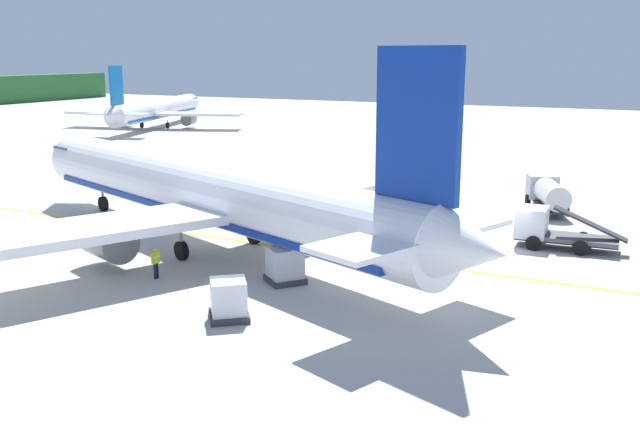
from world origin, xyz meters
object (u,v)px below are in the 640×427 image
(airliner_mid_apron, at_px, (156,110))
(service_truck_baggage, at_px, (549,228))
(airliner_foreground, at_px, (209,194))
(crew_marshaller, at_px, (423,224))
(crew_loader_left, at_px, (156,260))
(cargo_container_near, at_px, (229,299))
(cargo_container_mid, at_px, (285,265))
(service_truck_catering, at_px, (548,193))

(airliner_mid_apron, relative_size, service_truck_baggage, 5.28)
(airliner_foreground, relative_size, service_truck_baggage, 6.19)
(airliner_mid_apron, height_order, crew_marshaller, airliner_mid_apron)
(airliner_mid_apron, height_order, crew_loader_left, airliner_mid_apron)
(crew_marshaller, relative_size, crew_loader_left, 0.95)
(airliner_mid_apron, height_order, service_truck_baggage, airliner_mid_apron)
(cargo_container_near, xyz_separation_m, crew_marshaller, (17.24, -3.32, 0.04))
(crew_marshaller, bearing_deg, cargo_container_mid, 162.83)
(cargo_container_near, bearing_deg, airliner_foreground, 38.70)
(service_truck_baggage, bearing_deg, cargo_container_mid, 139.73)
(service_truck_baggage, distance_m, service_truck_catering, 10.66)
(service_truck_catering, bearing_deg, cargo_container_mid, 158.25)
(airliner_foreground, bearing_deg, service_truck_baggage, -63.02)
(airliner_mid_apron, bearing_deg, service_truck_baggage, -124.60)
(service_truck_baggage, bearing_deg, crew_loader_left, 131.66)
(cargo_container_near, xyz_separation_m, cargo_container_mid, (5.68, 0.25, 0.02))
(service_truck_catering, distance_m, cargo_container_mid, 25.40)
(crew_marshaller, bearing_deg, cargo_container_near, 169.10)
(service_truck_catering, height_order, crew_loader_left, service_truck_catering)
(cargo_container_near, height_order, crew_marshaller, cargo_container_near)
(cargo_container_near, relative_size, cargo_container_mid, 0.97)
(airliner_foreground, xyz_separation_m, service_truck_catering, (19.87, -16.70, -1.99))
(airliner_mid_apron, xyz_separation_m, service_truck_baggage, (-46.64, -67.61, -1.65))
(cargo_container_mid, relative_size, crew_marshaller, 1.55)
(service_truck_catering, relative_size, cargo_container_mid, 2.62)
(airliner_foreground, xyz_separation_m, crew_marshaller, (7.84, -10.86, -2.44))
(airliner_foreground, bearing_deg, cargo_container_near, -141.30)
(airliner_foreground, bearing_deg, airliner_mid_apron, 41.34)
(cargo_container_mid, bearing_deg, airliner_mid_apron, 43.44)
(airliner_foreground, distance_m, cargo_container_mid, 8.54)
(cargo_container_near, distance_m, crew_loader_left, 7.38)
(airliner_foreground, xyz_separation_m, cargo_container_mid, (-3.72, -7.28, -2.46))
(cargo_container_mid, height_order, crew_marshaller, cargo_container_mid)
(service_truck_baggage, height_order, cargo_container_near, service_truck_baggage)
(service_truck_catering, distance_m, cargo_container_near, 30.68)
(service_truck_catering, distance_m, crew_loader_left, 30.50)
(service_truck_baggage, distance_m, crew_marshaller, 7.65)
(airliner_foreground, bearing_deg, service_truck_catering, -40.04)
(service_truck_catering, relative_size, crew_marshaller, 4.07)
(airliner_foreground, xyz_separation_m, cargo_container_near, (-9.40, -7.53, -2.48))
(cargo_container_mid, distance_m, crew_marshaller, 12.10)
(service_truck_baggage, xyz_separation_m, cargo_container_mid, (-13.07, 11.07, -0.24))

